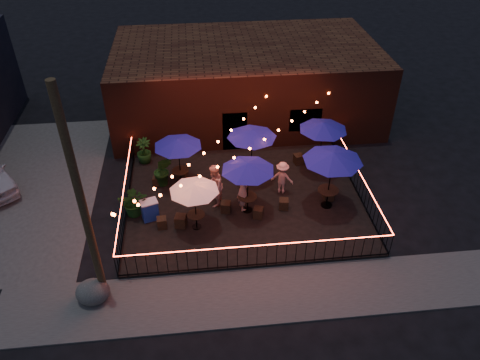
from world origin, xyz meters
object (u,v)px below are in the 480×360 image
at_px(cafe_table_4, 333,157).
at_px(utility_pole, 82,205).
at_px(cafe_table_1, 178,143).
at_px(boulder, 93,292).
at_px(cafe_table_2, 248,167).
at_px(cafe_table_0, 194,188).
at_px(cafe_table_5, 323,127).
at_px(cooler, 150,210).
at_px(cafe_table_3, 252,134).

bearing_deg(cafe_table_4, utility_pole, -156.99).
distance_m(cafe_table_1, boulder, 7.16).
distance_m(cafe_table_1, cafe_table_2, 3.53).
relative_size(utility_pole, cafe_table_0, 3.35).
bearing_deg(boulder, cafe_table_0, 41.37).
xyz_separation_m(cafe_table_2, cafe_table_5, (3.74, 2.77, 0.02)).
distance_m(cafe_table_2, cafe_table_5, 4.66).
relative_size(utility_pole, cooler, 8.92).
relative_size(cafe_table_3, cafe_table_4, 0.76).
bearing_deg(cafe_table_3, cooler, -150.19).
distance_m(cafe_table_0, cafe_table_2, 2.32).
distance_m(cafe_table_0, boulder, 5.11).
xyz_separation_m(cafe_table_0, cafe_table_5, (5.90, 3.59, 0.25)).
xyz_separation_m(utility_pole, cafe_table_3, (5.92, 6.27, -1.63)).
height_order(cafe_table_4, cooler, cafe_table_4).
height_order(cafe_table_4, boulder, cafe_table_4).
bearing_deg(cafe_table_3, cafe_table_2, -100.93).
relative_size(utility_pole, boulder, 7.88).
distance_m(cafe_table_5, cooler, 8.46).
bearing_deg(cafe_table_0, cafe_table_3, 51.40).
bearing_deg(cafe_table_2, cafe_table_5, 36.53).
bearing_deg(cafe_table_5, cooler, -159.69).
bearing_deg(cafe_table_4, cafe_table_1, 159.83).
xyz_separation_m(utility_pole, cafe_table_2, (5.44, 3.80, -1.66)).
xyz_separation_m(cafe_table_1, cafe_table_5, (6.50, 0.56, 0.09)).
height_order(cafe_table_2, cafe_table_5, cafe_table_5).
bearing_deg(cafe_table_2, cooler, -178.62).
bearing_deg(cafe_table_3, cafe_table_1, -175.31).
bearing_deg(cafe_table_1, cooler, -118.68).
relative_size(cafe_table_0, cafe_table_1, 0.88).
bearing_deg(utility_pole, cafe_table_2, 34.88).
bearing_deg(cafe_table_4, cafe_table_5, 82.80).
bearing_deg(cafe_table_4, cafe_table_2, 179.26).
xyz_separation_m(cafe_table_4, cafe_table_5, (0.36, 2.82, -0.24)).
relative_size(cafe_table_1, cooler, 3.02).
distance_m(cafe_table_0, cooler, 2.50).
distance_m(cafe_table_2, boulder, 7.28).
bearing_deg(utility_pole, cooler, 68.86).
height_order(utility_pole, cafe_table_4, utility_pole).
xyz_separation_m(cafe_table_1, boulder, (-3.01, -6.21, -1.88)).
bearing_deg(cafe_table_5, cafe_table_2, -143.47).
bearing_deg(cooler, cafe_table_0, -38.70).
relative_size(cafe_table_0, cooler, 2.66).
xyz_separation_m(cafe_table_0, cafe_table_2, (2.15, 0.82, 0.23)).
height_order(utility_pole, cafe_table_3, utility_pole).
bearing_deg(cooler, cafe_table_2, -16.07).
relative_size(cafe_table_0, boulder, 2.35).
bearing_deg(cafe_table_2, utility_pole, -145.12).
height_order(cafe_table_5, cooler, cafe_table_5).
xyz_separation_m(cafe_table_0, cafe_table_3, (2.63, 3.30, 0.26)).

